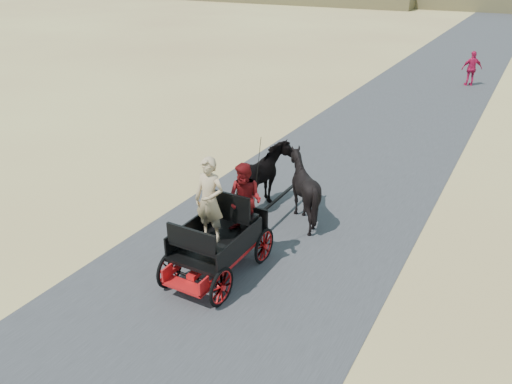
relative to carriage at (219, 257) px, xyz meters
The scene contains 9 objects.
ground 0.81m from the carriage, 60.00° to the right, with size 140.00×140.00×0.00m, color tan.
road 0.81m from the carriage, 60.00° to the right, with size 6.00×140.00×0.01m, color #38383A.
ridge_far 61.38m from the carriage, 89.66° to the left, with size 140.00×6.00×2.40m, color brown.
carriage is the anchor object (origin of this frame).
horse_left 3.09m from the carriage, 100.39° to the left, with size 0.91×2.01×1.70m, color black.
horse_right 3.09m from the carriage, 79.61° to the left, with size 1.37×1.54×1.70m, color black.
driver_man 1.28m from the carriage, 165.96° to the left, with size 0.66×0.43×1.80m, color tan.
passenger_woman 1.33m from the carriage, 63.43° to the left, with size 0.77×0.60×1.58m, color #660C0F.
pedestrian 20.27m from the carriage, 84.07° to the left, with size 1.01×0.42×1.73m, color #B81545.
Camera 1 is at (4.62, -6.67, 6.07)m, focal length 35.00 mm.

